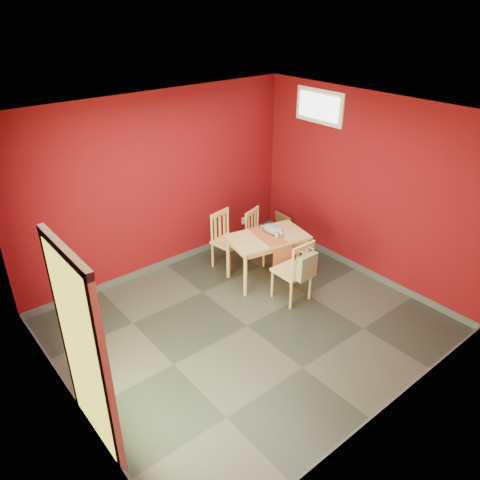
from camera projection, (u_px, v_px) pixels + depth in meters
ground at (247, 326)px, 6.09m from camera, size 4.50×4.50×0.00m
room_shell at (247, 323)px, 6.07m from camera, size 4.50×4.50×4.50m
doorway at (81, 348)px, 4.04m from camera, size 0.06×1.01×2.13m
window at (319, 106)px, 6.92m from camera, size 0.05×0.90×0.50m
outlet_plate at (244, 221)px, 8.20m from camera, size 0.08×0.02×0.12m
dining_table at (267, 241)px, 6.84m from camera, size 1.25×0.88×0.71m
table_runner at (273, 242)px, 6.75m from camera, size 0.44×0.71×0.33m
chair_far_left at (227, 239)px, 7.24m from camera, size 0.48×0.48×0.90m
chair_far_right at (259, 235)px, 7.44m from camera, size 0.49×0.49×0.84m
chair_near at (294, 270)px, 6.41m from camera, size 0.44×0.44×0.94m
tote_bag at (307, 267)px, 6.18m from camera, size 0.30×0.18×0.43m
cat at (272, 228)px, 6.83m from camera, size 0.25×0.40×0.19m
picture_frame at (284, 224)px, 8.30m from camera, size 0.16×0.41×0.40m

